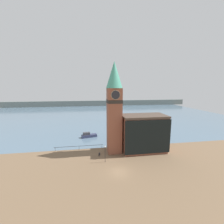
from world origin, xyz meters
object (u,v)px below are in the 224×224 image
Objects in this scene: pier_building at (144,133)px; lamp_post at (105,151)px; clock_tower at (114,106)px; mooring_bollard_far at (99,154)px; boat_near at (89,135)px; mooring_bollard_near at (100,154)px.

pier_building is 12.55m from lamp_post.
clock_tower is at bearing 176.28° from pier_building.
pier_building is 13.44m from mooring_bollard_far.
clock_tower reaches higher than boat_near.
mooring_bollard_near is 0.18× the size of lamp_post.
clock_tower is 4.28× the size of boat_near.
clock_tower is 19.35m from boat_near.
lamp_post reaches higher than mooring_bollard_near.
boat_near reaches higher than mooring_bollard_near.
mooring_bollard_near is at bearing 103.81° from lamp_post.
mooring_bollard_far is at bearing -93.62° from boat_near.
boat_near is 6.92× the size of mooring_bollard_far.
pier_building is 16.98× the size of mooring_bollard_near.
mooring_bollard_near is 4.78m from lamp_post.
pier_building is 13.20m from mooring_bollard_near.
lamp_post is (0.98, -4.00, 2.43)m from mooring_bollard_near.
clock_tower is 13.23m from mooring_bollard_near.
mooring_bollard_near is at bearing -160.17° from clock_tower.
clock_tower is 11.87m from lamp_post.
mooring_bollard_far is at bearing -116.28° from mooring_bollard_near.
mooring_bollard_near is (-12.29, -0.95, -4.73)m from pier_building.
pier_building is 2.16× the size of boat_near.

